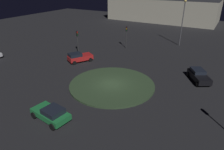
{
  "coord_description": "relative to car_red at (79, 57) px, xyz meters",
  "views": [
    {
      "loc": [
        -20.47,
        -11.76,
        12.45
      ],
      "look_at": [
        0.0,
        0.0,
        1.46
      ],
      "focal_mm": 32.78,
      "sensor_mm": 36.0,
      "label": 1
    }
  ],
  "objects": [
    {
      "name": "car_red",
      "position": [
        0.0,
        0.0,
        0.0
      ],
      "size": [
        4.37,
        3.57,
        1.56
      ],
      "rotation": [
        0.0,
        0.0,
        -0.52
      ],
      "color": "red",
      "rests_on": "ground_plane"
    },
    {
      "name": "roundabout_island",
      "position": [
        -4.66,
        -9.0,
        -0.71
      ],
      "size": [
        11.04,
        11.04,
        0.2
      ],
      "primitive_type": "cylinder",
      "color": "#2D4228",
      "rests_on": "ground_plane"
    },
    {
      "name": "car_black",
      "position": [
        2.36,
        -18.48,
        -0.04
      ],
      "size": [
        4.49,
        3.66,
        1.48
      ],
      "rotation": [
        0.0,
        0.0,
        3.69
      ],
      "color": "black",
      "rests_on": "ground_plane"
    },
    {
      "name": "streetlamp_east",
      "position": [
        17.9,
        -12.29,
        4.82
      ],
      "size": [
        0.48,
        0.48,
        9.09
      ],
      "color": "#4C4C51",
      "rests_on": "ground_plane"
    },
    {
      "name": "traffic_light_east",
      "position": [
        10.55,
        -3.49,
        2.28
      ],
      "size": [
        0.39,
        0.36,
        4.35
      ],
      "rotation": [
        0.0,
        0.0,
        -2.79
      ],
      "color": "#2D2D2D",
      "rests_on": "ground_plane"
    },
    {
      "name": "traffic_light_northeast",
      "position": [
        3.3,
        2.8,
        2.16
      ],
      "size": [
        0.37,
        0.4,
        4.17
      ],
      "rotation": [
        0.0,
        0.0,
        -2.16
      ],
      "color": "#2D2D2D",
      "rests_on": "ground_plane"
    },
    {
      "name": "ground_plane",
      "position": [
        -4.66,
        -9.0,
        -0.81
      ],
      "size": [
        116.5,
        116.5,
        0.0
      ],
      "primitive_type": "plane",
      "color": "black"
    },
    {
      "name": "car_green",
      "position": [
        -13.88,
        -7.5,
        -0.07
      ],
      "size": [
        2.53,
        4.21,
        1.42
      ],
      "rotation": [
        0.0,
        0.0,
        1.44
      ],
      "color": "#1E7238",
      "rests_on": "ground_plane"
    },
    {
      "name": "store_building",
      "position": [
        45.76,
        -0.01,
        3.05
      ],
      "size": [
        16.15,
        34.4,
        7.72
      ],
      "rotation": [
        0.0,
        0.0,
        1.56
      ],
      "color": "#ADA893",
      "rests_on": "ground_plane"
    }
  ]
}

